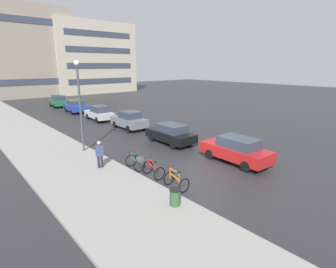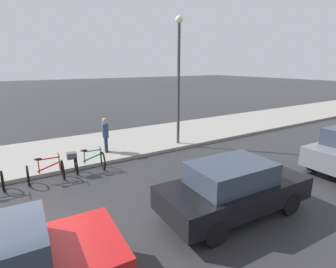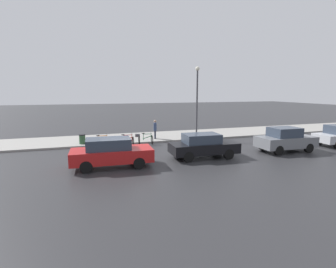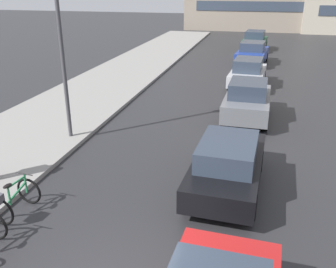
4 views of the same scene
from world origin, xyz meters
TOP-DOWN VIEW (x-y plane):
  - ground_plane at (0.00, 0.00)m, footprint 140.00×140.00m
  - sidewalk_kerb at (-6.00, 10.00)m, footprint 4.80×60.00m
  - bicycle_second at (-3.09, 0.71)m, footprint 0.78×1.20m
  - bicycle_third at (-3.22, 2.13)m, footprint 0.83×1.37m
  - car_black at (1.77, 4.76)m, footprint 1.97×4.28m
  - pedestrian at (-4.77, 3.46)m, footprint 0.44×0.32m
  - streetlamp at (-4.19, 7.01)m, footprint 0.35×0.35m

SIDE VIEW (x-z plane):
  - ground_plane at x=0.00m, z-range 0.00..0.00m
  - sidewalk_kerb at x=-6.00m, z-range 0.00..0.14m
  - bicycle_second at x=-3.09m, z-range -0.08..0.88m
  - bicycle_third at x=-3.22m, z-range 0.02..0.94m
  - car_black at x=1.77m, z-range 0.02..1.52m
  - pedestrian at x=-4.77m, z-range 0.11..1.83m
  - streetlamp at x=-4.19m, z-range 0.65..6.78m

